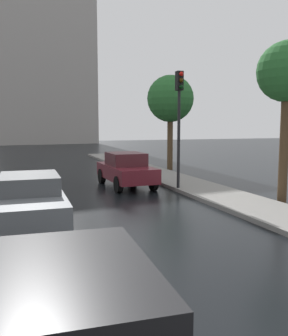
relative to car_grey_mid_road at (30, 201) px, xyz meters
name	(u,v)px	position (x,y,z in m)	size (l,w,h in m)	color
car_grey_mid_road	(30,201)	(0.00, 0.00, 0.00)	(1.79, 4.05, 1.41)	slate
car_maroon_far_ahead	(126,169)	(4.22, 5.53, 0.01)	(1.82, 3.98, 1.48)	maroon
traffic_light	(179,108)	(5.90, 3.73, 2.60)	(0.26, 0.39, 4.65)	black
street_tree_near	(287,75)	(8.37, 0.53, 3.61)	(2.03, 2.03, 5.48)	#4C3823
street_tree_mid	(170,99)	(8.45, 10.41, 3.44)	(2.75, 2.75, 5.60)	#4C3823
distant_tower	(43,32)	(4.23, 45.96, 15.15)	(14.38, 8.39, 35.35)	#9E9993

